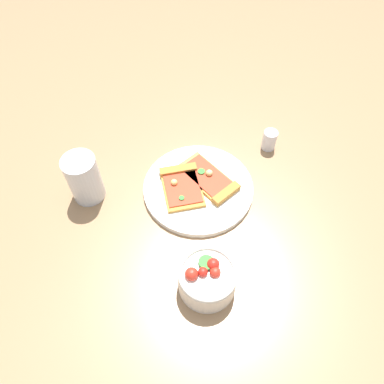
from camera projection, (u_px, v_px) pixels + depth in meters
ground_plane at (190, 193)px, 0.86m from camera, size 2.40×2.40×0.00m
plate at (198, 188)px, 0.86m from camera, size 0.25×0.25×0.01m
pizza_slice_near at (181, 184)px, 0.85m from camera, size 0.14×0.13×0.02m
pizza_slice_far at (211, 180)px, 0.85m from camera, size 0.15×0.08×0.02m
salad_bowl at (207, 278)px, 0.70m from camera, size 0.11×0.11×0.08m
soda_glass at (85, 180)px, 0.81m from camera, size 0.07×0.07×0.12m
pepper_shaker at (270, 138)px, 0.92m from camera, size 0.03×0.03×0.06m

